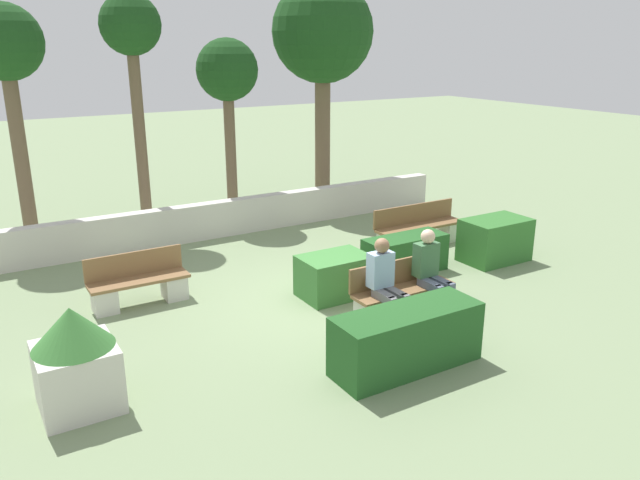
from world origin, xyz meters
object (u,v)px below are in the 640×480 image
object	(u,v)px
bench_right_side	(419,230)
tree_rightmost	(323,35)
tree_center_right	(227,75)
bench_front	(402,295)
bench_left_side	(139,286)
planter_corner_left	(75,357)
tree_leftmost	(5,53)
person_seated_man	(385,278)
tree_center_left	(131,38)
person_seated_woman	(431,268)

from	to	relation	value
bench_right_side	tree_rightmost	distance (m)	5.85
bench_right_side	tree_rightmost	size ratio (longest dim) A/B	0.37
tree_center_right	bench_front	bearing A→B (deg)	-89.95
bench_left_side	planter_corner_left	size ratio (longest dim) A/B	1.26
bench_left_side	tree_leftmost	world-z (taller)	tree_leftmost
person_seated_man	tree_rightmost	size ratio (longest dim) A/B	0.24
tree_leftmost	tree_center_left	size ratio (longest dim) A/B	0.95
bench_left_side	tree_center_left	size ratio (longest dim) A/B	0.31
bench_right_side	tree_leftmost	world-z (taller)	tree_leftmost
person_seated_man	tree_rightmost	distance (m)	8.51
bench_left_side	bench_right_side	size ratio (longest dim) A/B	0.77
planter_corner_left	tree_rightmost	world-z (taller)	tree_rightmost
bench_front	bench_right_side	size ratio (longest dim) A/B	0.83
bench_right_side	person_seated_woman	xyz separation A→B (m)	(-2.07, -2.74, 0.41)
person_seated_man	person_seated_woman	size ratio (longest dim) A/B	1.00
tree_center_right	tree_rightmost	bearing A→B (deg)	6.42
bench_front	person_seated_man	size ratio (longest dim) A/B	1.30
tree_leftmost	tree_rightmost	world-z (taller)	tree_rightmost
bench_front	person_seated_man	bearing A→B (deg)	-163.45
bench_front	planter_corner_left	distance (m)	4.90
bench_left_side	tree_rightmost	bearing A→B (deg)	30.64
person_seated_man	tree_rightmost	xyz separation A→B (m)	(3.19, 7.05, 3.54)
bench_front	tree_center_right	xyz separation A→B (m)	(-0.01, 6.61, 3.06)
bench_front	person_seated_man	world-z (taller)	person_seated_man
bench_left_side	bench_right_side	xyz separation A→B (m)	(5.94, 0.07, 0.02)
tree_center_left	tree_center_right	bearing A→B (deg)	1.82
bench_front	person_seated_man	xyz separation A→B (m)	(-0.45, -0.13, 0.42)
planter_corner_left	tree_leftmost	bearing A→B (deg)	86.88
bench_front	person_seated_woman	world-z (taller)	person_seated_woman
bench_left_side	tree_center_left	xyz separation A→B (m)	(1.30, 4.00, 3.88)
tree_leftmost	tree_center_left	xyz separation A→B (m)	(2.38, -0.23, 0.27)
tree_leftmost	tree_rightmost	bearing A→B (deg)	1.12
tree_leftmost	tree_center_right	xyz separation A→B (m)	(4.51, -0.17, -0.54)
person_seated_man	person_seated_woman	xyz separation A→B (m)	(0.89, -0.00, -0.00)
person_seated_man	bench_front	bearing A→B (deg)	16.55
bench_right_side	tree_center_right	world-z (taller)	tree_center_right
tree_leftmost	tree_center_left	bearing A→B (deg)	-5.63
person_seated_woman	planter_corner_left	xyz separation A→B (m)	(-5.32, 0.02, -0.09)
tree_leftmost	bench_front	bearing A→B (deg)	-56.32
bench_left_side	person_seated_man	size ratio (longest dim) A/B	1.19
bench_right_side	tree_center_left	xyz separation A→B (m)	(-4.64, 3.93, 3.86)
planter_corner_left	tree_center_right	bearing A→B (deg)	54.01
bench_front	tree_rightmost	world-z (taller)	tree_rightmost
bench_front	planter_corner_left	xyz separation A→B (m)	(-4.89, -0.12, 0.33)
bench_right_side	tree_center_right	distance (m)	5.62
person_seated_woman	tree_center_left	bearing A→B (deg)	111.07
bench_right_side	tree_rightmost	world-z (taller)	tree_rightmost
bench_left_side	person_seated_man	world-z (taller)	person_seated_man
tree_rightmost	tree_center_right	bearing A→B (deg)	-173.58
person_seated_man	tree_center_left	bearing A→B (deg)	104.15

